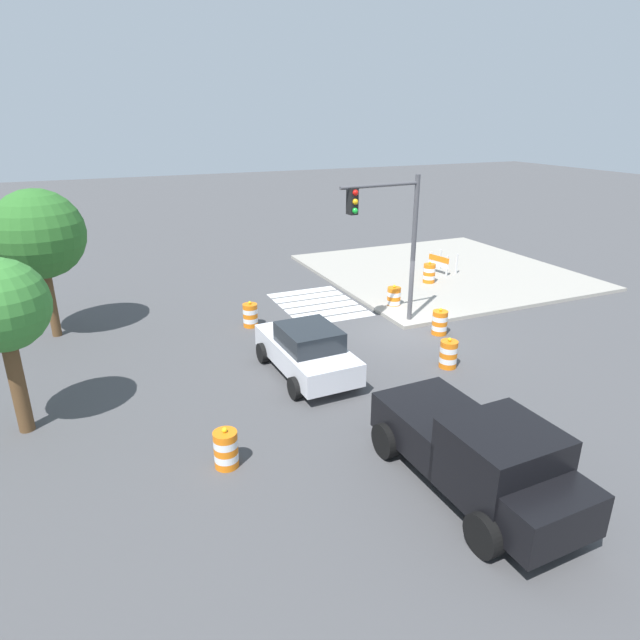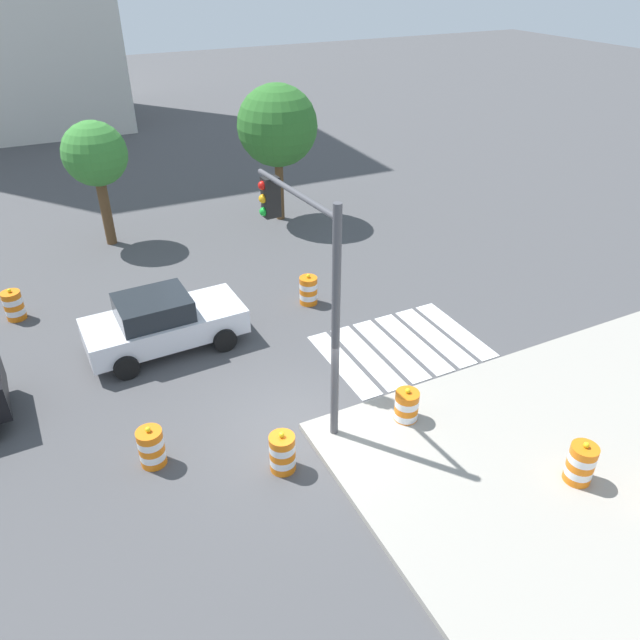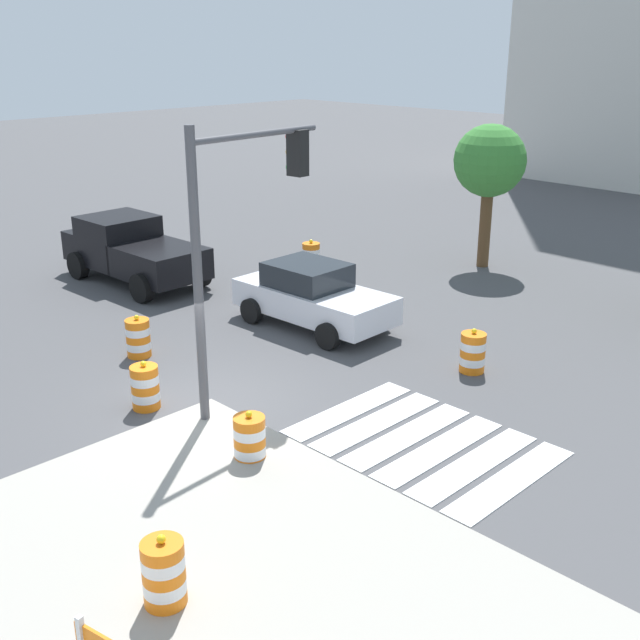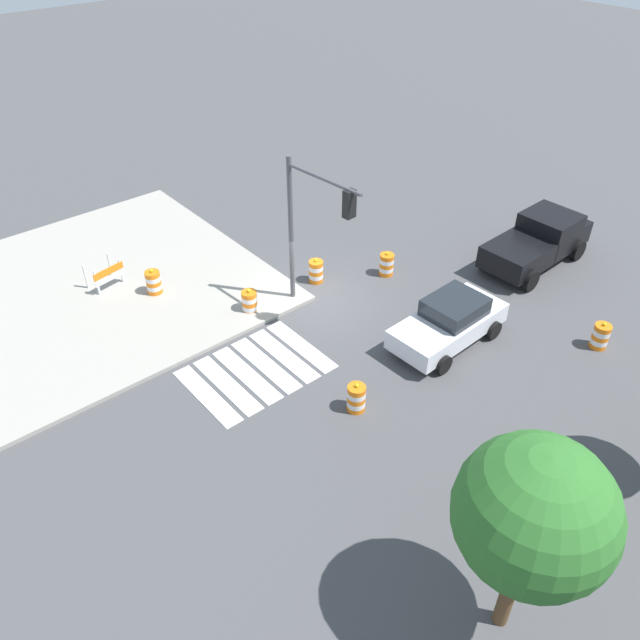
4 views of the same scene
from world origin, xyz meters
The scene contains 12 objects.
ground_plane centered at (0.00, 0.00, 0.00)m, with size 120.00×120.00×0.00m, color #474749.
crosswalk_stripes centered at (4.00, 1.80, 0.01)m, with size 4.35×3.20×0.02m.
sports_car centered at (-1.92, 4.76, 0.81)m, with size 4.36×2.25×1.63m.
pickup_truck centered at (-8.72, 3.64, 0.97)m, with size 5.20×2.46×1.92m.
traffic_barrel_near_corner centered at (-3.30, 0.42, 0.45)m, with size 0.56×0.56×1.02m.
traffic_barrel_crosswalk_end centered at (-5.59, 8.28, 0.45)m, with size 0.56×0.56×1.02m.
traffic_barrel_median_near centered at (2.33, -0.93, 0.45)m, with size 0.56×0.56×1.02m.
traffic_barrel_median_far centered at (2.72, 5.19, 0.45)m, with size 0.56×0.56×1.02m.
traffic_barrel_far_curb centered at (-0.84, -0.99, 0.45)m, with size 0.56×0.56×1.02m.
traffic_barrel_on_sidewalk centered at (4.45, -4.13, 0.60)m, with size 0.56×0.56×1.02m.
traffic_light_pole centered at (0.50, 0.53, 3.91)m, with size 0.60×3.28×5.50m.
street_tree_streetside_mid centered at (-2.02, 12.62, 3.35)m, with size 2.27×2.27×4.55m.
Camera 3 is at (11.73, -8.57, 7.02)m, focal length 43.97 mm.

